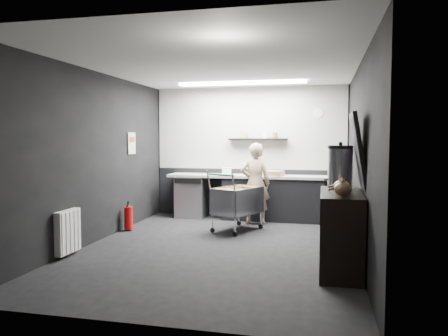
# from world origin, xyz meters

# --- Properties ---
(floor) EXTENTS (5.50, 5.50, 0.00)m
(floor) POSITION_xyz_m (0.00, 0.00, 0.00)
(floor) COLOR black
(floor) RESTS_ON ground
(ceiling) EXTENTS (5.50, 5.50, 0.00)m
(ceiling) POSITION_xyz_m (0.00, 0.00, 2.70)
(ceiling) COLOR white
(ceiling) RESTS_ON wall_back
(wall_back) EXTENTS (5.50, 0.00, 5.50)m
(wall_back) POSITION_xyz_m (0.00, 2.75, 1.35)
(wall_back) COLOR black
(wall_back) RESTS_ON floor
(wall_front) EXTENTS (5.50, 0.00, 5.50)m
(wall_front) POSITION_xyz_m (0.00, -2.75, 1.35)
(wall_front) COLOR black
(wall_front) RESTS_ON floor
(wall_left) EXTENTS (0.00, 5.50, 5.50)m
(wall_left) POSITION_xyz_m (-2.00, 0.00, 1.35)
(wall_left) COLOR black
(wall_left) RESTS_ON floor
(wall_right) EXTENTS (0.00, 5.50, 5.50)m
(wall_right) POSITION_xyz_m (2.00, 0.00, 1.35)
(wall_right) COLOR black
(wall_right) RESTS_ON floor
(kitchen_wall_panel) EXTENTS (3.95, 0.02, 1.70)m
(kitchen_wall_panel) POSITION_xyz_m (0.00, 2.73, 1.85)
(kitchen_wall_panel) COLOR #B1B1AC
(kitchen_wall_panel) RESTS_ON wall_back
(dado_panel) EXTENTS (3.95, 0.02, 1.00)m
(dado_panel) POSITION_xyz_m (0.00, 2.73, 0.50)
(dado_panel) COLOR black
(dado_panel) RESTS_ON wall_back
(floating_shelf) EXTENTS (1.20, 0.22, 0.04)m
(floating_shelf) POSITION_xyz_m (0.20, 2.62, 1.62)
(floating_shelf) COLOR black
(floating_shelf) RESTS_ON wall_back
(wall_clock) EXTENTS (0.20, 0.03, 0.20)m
(wall_clock) POSITION_xyz_m (1.40, 2.72, 2.15)
(wall_clock) COLOR white
(wall_clock) RESTS_ON wall_back
(poster) EXTENTS (0.02, 0.30, 0.40)m
(poster) POSITION_xyz_m (-1.98, 1.30, 1.55)
(poster) COLOR silver
(poster) RESTS_ON wall_left
(poster_red_band) EXTENTS (0.02, 0.22, 0.10)m
(poster_red_band) POSITION_xyz_m (-1.98, 1.30, 1.62)
(poster_red_band) COLOR #B83317
(poster_red_band) RESTS_ON poster
(radiator) EXTENTS (0.10, 0.50, 0.60)m
(radiator) POSITION_xyz_m (-1.94, -0.90, 0.35)
(radiator) COLOR white
(radiator) RESTS_ON wall_left
(ceiling_strip) EXTENTS (2.40, 0.20, 0.04)m
(ceiling_strip) POSITION_xyz_m (0.00, 1.85, 2.67)
(ceiling_strip) COLOR white
(ceiling_strip) RESTS_ON ceiling
(prep_counter) EXTENTS (3.20, 0.61, 0.90)m
(prep_counter) POSITION_xyz_m (0.14, 2.42, 0.46)
(prep_counter) COLOR black
(prep_counter) RESTS_ON floor
(person) EXTENTS (0.60, 0.43, 1.56)m
(person) POSITION_xyz_m (0.25, 1.97, 0.78)
(person) COLOR beige
(person) RESTS_ON floor
(shopping_cart) EXTENTS (0.93, 1.18, 1.05)m
(shopping_cart) POSITION_xyz_m (0.03, 1.29, 0.50)
(shopping_cart) COLOR silver
(shopping_cart) RESTS_ON floor
(sideboard) EXTENTS (0.56, 1.31, 1.96)m
(sideboard) POSITION_xyz_m (1.75, -0.68, 0.62)
(sideboard) COLOR black
(sideboard) RESTS_ON floor
(fire_extinguisher) EXTENTS (0.15, 0.15, 0.50)m
(fire_extinguisher) POSITION_xyz_m (-1.85, 0.85, 0.24)
(fire_extinguisher) COLOR red
(fire_extinguisher) RESTS_ON floor
(cardboard_box) EXTENTS (0.59, 0.50, 0.10)m
(cardboard_box) POSITION_xyz_m (0.48, 2.37, 0.95)
(cardboard_box) COLOR tan
(cardboard_box) RESTS_ON prep_counter
(pink_tub) EXTENTS (0.22, 0.22, 0.22)m
(pink_tub) POSITION_xyz_m (0.25, 2.42, 1.01)
(pink_tub) COLOR silver
(pink_tub) RESTS_ON prep_counter
(white_container) EXTENTS (0.18, 0.14, 0.15)m
(white_container) POSITION_xyz_m (-0.40, 2.37, 0.98)
(white_container) COLOR white
(white_container) RESTS_ON prep_counter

